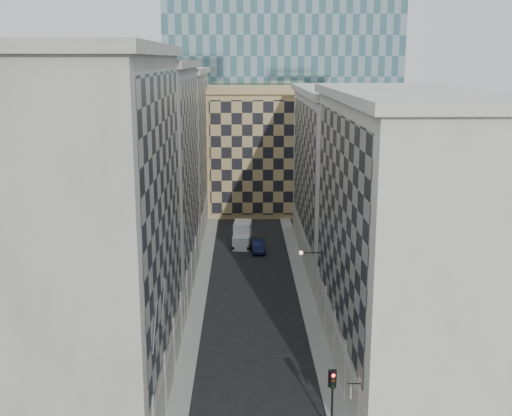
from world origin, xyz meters
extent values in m
cube|color=gray|center=(-5.25, 30.00, 0.07)|extent=(1.50, 100.00, 0.15)
cube|color=gray|center=(5.25, 30.00, 0.07)|extent=(1.50, 100.00, 0.15)
cube|color=gray|center=(-11.00, 11.00, 11.50)|extent=(10.00, 22.00, 23.00)
cube|color=gray|center=(-6.12, 11.00, 13.00)|extent=(0.25, 19.36, 18.00)
cube|color=gray|center=(-6.20, 11.00, 1.60)|extent=(0.45, 21.12, 3.20)
cube|color=gray|center=(-11.00, 11.00, 23.35)|extent=(10.80, 22.80, 0.70)
cylinder|color=gray|center=(-6.35, 8.25, 2.20)|extent=(0.90, 0.90, 4.40)
cylinder|color=gray|center=(-6.35, 13.75, 2.20)|extent=(0.90, 0.90, 4.40)
cylinder|color=gray|center=(-6.35, 19.25, 2.20)|extent=(0.90, 0.90, 4.40)
cube|color=gray|center=(-11.00, 33.00, 11.00)|extent=(10.00, 22.00, 22.00)
cube|color=gray|center=(-6.12, 33.00, 12.50)|extent=(0.25, 19.36, 17.00)
cube|color=gray|center=(-6.20, 33.00, 1.60)|extent=(0.45, 21.12, 3.20)
cube|color=gray|center=(-11.00, 33.00, 22.35)|extent=(10.80, 22.80, 0.70)
cylinder|color=gray|center=(-6.35, 24.75, 2.20)|extent=(0.90, 0.90, 4.40)
cylinder|color=gray|center=(-6.35, 30.25, 2.20)|extent=(0.90, 0.90, 4.40)
cylinder|color=gray|center=(-6.35, 35.75, 2.20)|extent=(0.90, 0.90, 4.40)
cylinder|color=gray|center=(-6.35, 41.25, 2.20)|extent=(0.90, 0.90, 4.40)
cube|color=gray|center=(-11.00, 55.00, 10.50)|extent=(10.00, 22.00, 21.00)
cube|color=gray|center=(-6.12, 55.00, 12.00)|extent=(0.25, 19.36, 16.00)
cube|color=gray|center=(-6.20, 55.00, 1.60)|extent=(0.45, 21.12, 3.20)
cube|color=gray|center=(-11.00, 55.00, 21.35)|extent=(10.80, 22.80, 0.70)
cylinder|color=gray|center=(-6.35, 46.75, 2.20)|extent=(0.90, 0.90, 4.40)
cylinder|color=gray|center=(-6.35, 52.25, 2.20)|extent=(0.90, 0.90, 4.40)
cylinder|color=gray|center=(-6.35, 57.75, 2.20)|extent=(0.90, 0.90, 4.40)
cylinder|color=gray|center=(-6.35, 63.25, 2.20)|extent=(0.90, 0.90, 4.40)
cube|color=#B5B1A6|center=(11.00, 15.00, 10.00)|extent=(10.00, 26.00, 20.00)
cube|color=gray|center=(6.12, 15.00, 11.50)|extent=(0.25, 22.88, 15.00)
cube|color=#B5B1A6|center=(6.20, 15.00, 1.60)|extent=(0.45, 24.96, 3.20)
cube|color=#B5B1A6|center=(11.00, 15.00, 20.35)|extent=(10.80, 26.80, 0.70)
cylinder|color=#B5B1A6|center=(6.35, 4.60, 2.20)|extent=(0.90, 0.90, 4.40)
cylinder|color=#B5B1A6|center=(6.35, 9.80, 2.20)|extent=(0.90, 0.90, 4.40)
cylinder|color=#B5B1A6|center=(6.35, 15.00, 2.20)|extent=(0.90, 0.90, 4.40)
cylinder|color=#B5B1A6|center=(6.35, 20.20, 2.20)|extent=(0.90, 0.90, 4.40)
cylinder|color=#B5B1A6|center=(6.35, 25.40, 2.20)|extent=(0.90, 0.90, 4.40)
cube|color=#B5B1A6|center=(11.00, 42.00, 9.50)|extent=(10.00, 28.00, 19.00)
cube|color=gray|center=(6.12, 42.00, 11.00)|extent=(0.25, 24.64, 14.00)
cube|color=#B5B1A6|center=(6.20, 42.00, 1.60)|extent=(0.45, 26.88, 3.20)
cube|color=#B5B1A6|center=(11.00, 42.00, 19.35)|extent=(10.80, 28.80, 0.70)
cube|color=tan|center=(2.00, 68.00, 9.00)|extent=(16.00, 14.00, 18.00)
cube|color=tan|center=(2.00, 60.90, 9.00)|extent=(15.20, 0.25, 16.50)
cube|color=tan|center=(2.00, 68.00, 18.40)|extent=(16.80, 14.80, 0.80)
cube|color=#2E2A24|center=(0.00, 82.00, 14.00)|extent=(6.00, 6.00, 28.00)
cube|color=#2E2A24|center=(0.00, 82.00, 28.70)|extent=(7.00, 7.00, 1.40)
cylinder|color=gray|center=(-5.90, 4.00, 8.00)|extent=(0.10, 2.33, 2.33)
cylinder|color=gray|center=(-5.90, 8.00, 8.00)|extent=(0.10, 2.33, 2.33)
cylinder|color=black|center=(5.10, 24.00, 6.20)|extent=(1.80, 0.08, 0.08)
sphere|color=#FFE5B2|center=(4.20, 24.00, 6.20)|extent=(0.36, 0.36, 0.36)
cylinder|color=black|center=(4.55, 5.73, 1.67)|extent=(0.13, 0.13, 3.05)
cube|color=black|center=(4.55, 5.73, 3.72)|extent=(0.33, 0.28, 1.05)
cube|color=black|center=(4.54, 5.90, 3.72)|extent=(0.53, 0.06, 1.19)
sphere|color=#FF0C07|center=(4.56, 5.57, 4.08)|extent=(0.19, 0.19, 0.19)
sphere|color=#331E05|center=(4.56, 5.57, 3.72)|extent=(0.19, 0.19, 0.19)
sphere|color=black|center=(4.56, 5.57, 3.37)|extent=(0.19, 0.19, 0.19)
cube|color=white|center=(-1.13, 45.88, 0.83)|extent=(2.19, 2.36, 1.66)
cube|color=white|center=(-0.95, 48.27, 1.43)|extent=(2.37, 3.47, 2.85)
cylinder|color=black|center=(-2.11, 45.22, 0.41)|extent=(0.34, 0.85, 0.83)
cylinder|color=black|center=(-0.27, 45.08, 0.41)|extent=(0.34, 0.85, 0.83)
cylinder|color=black|center=(-1.78, 49.44, 0.41)|extent=(0.34, 0.85, 0.83)
cylinder|color=black|center=(0.06, 49.30, 0.41)|extent=(0.34, 0.85, 0.83)
imported|color=#0F1538|center=(0.92, 44.84, 0.72)|extent=(1.74, 4.44, 1.44)
cylinder|color=black|center=(5.60, 4.30, 4.22)|extent=(0.85, 0.16, 0.06)
cube|color=tan|center=(5.40, 4.30, 3.80)|extent=(0.15, 0.74, 0.74)
camera|label=1|loc=(-0.88, -29.84, 22.74)|focal=45.00mm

